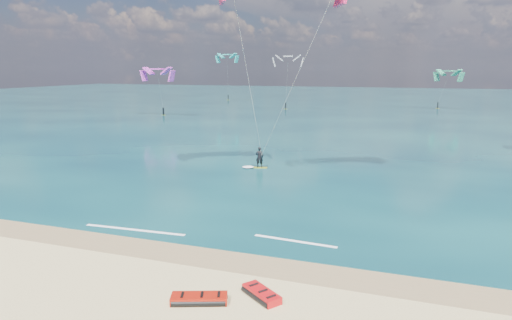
{
  "coord_description": "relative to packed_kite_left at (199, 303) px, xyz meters",
  "views": [
    {
      "loc": [
        10.59,
        -15.79,
        8.99
      ],
      "look_at": [
        2.36,
        8.0,
        3.89
      ],
      "focal_mm": 32.0,
      "sensor_mm": 36.0,
      "label": 1
    }
  ],
  "objects": [
    {
      "name": "wet_sand_strip",
      "position": [
        -3.16,
        4.09,
        0.0
      ],
      "size": [
        320.0,
        2.4,
        0.01
      ],
      "primitive_type": "cube",
      "color": "brown",
      "rests_on": "ground"
    },
    {
      "name": "distant_kites",
      "position": [
        -22.48,
        83.97,
        5.26
      ],
      "size": [
        60.85,
        44.81,
        12.48
      ],
      "color": "#35926C",
      "rests_on": "ground"
    },
    {
      "name": "kitesurfer_main",
      "position": [
        -3.6,
        20.7,
        9.33
      ],
      "size": [
        11.93,
        9.2,
        18.12
      ],
      "rotation": [
        0.0,
        0.0,
        0.23
      ],
      "color": "#CDE91B",
      "rests_on": "sea"
    },
    {
      "name": "sea",
      "position": [
        -3.16,
        105.09,
        0.02
      ],
      "size": [
        320.0,
        200.0,
        0.04
      ],
      "primitive_type": "cube",
      "color": "#092734",
      "rests_on": "ground"
    },
    {
      "name": "packed_kite_mid",
      "position": [
        2.17,
        1.18,
        0.0
      ],
      "size": [
        2.23,
        2.01,
        0.37
      ],
      "primitive_type": null,
      "rotation": [
        0.0,
        0.0,
        -0.64
      ],
      "color": "red",
      "rests_on": "ground"
    },
    {
      "name": "ground",
      "position": [
        -3.16,
        41.09,
        0.0
      ],
      "size": [
        320.0,
        320.0,
        0.0
      ],
      "primitive_type": "plane",
      "color": "tan",
      "rests_on": "ground"
    },
    {
      "name": "shoreline_foam",
      "position": [
        -3.22,
        6.64,
        0.05
      ],
      "size": [
        14.33,
        1.87,
        0.01
      ],
      "color": "white",
      "rests_on": "ground"
    },
    {
      "name": "packed_kite_left",
      "position": [
        0.0,
        0.0,
        0.0
      ],
      "size": [
        2.59,
        1.8,
        0.38
      ],
      "primitive_type": null,
      "rotation": [
        0.0,
        0.0,
        0.35
      ],
      "color": "#A41608",
      "rests_on": "ground"
    }
  ]
}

